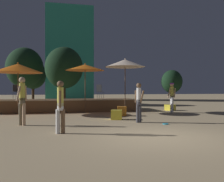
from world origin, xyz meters
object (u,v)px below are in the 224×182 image
(person_3, at_px, (172,96))
(bistro_chair_1, at_px, (16,90))
(patio_umbrella_2, at_px, (125,63))
(cube_seat_1, at_px, (117,115))
(patio_umbrella_0, at_px, (18,68))
(cube_seat_2, at_px, (170,107))
(person_2, at_px, (60,105))
(background_tree_2, at_px, (33,75))
(person_1, at_px, (139,101))
(frisbee_disc, at_px, (165,124))
(background_tree_1, at_px, (25,68))
(patio_umbrella_1, at_px, (85,68))
(person_0, at_px, (22,98))
(background_tree_3, at_px, (64,68))
(bistro_chair_0, at_px, (100,90))
(cube_seat_0, at_px, (122,111))
(background_tree_0, at_px, (172,82))

(person_3, bearing_deg, bistro_chair_1, -100.96)
(patio_umbrella_2, distance_m, cube_seat_1, 4.54)
(patio_umbrella_0, xyz_separation_m, cube_seat_2, (9.56, 0.55, -2.42))
(patio_umbrella_0, xyz_separation_m, bistro_chair_1, (-0.42, 1.87, -1.25))
(cube_seat_2, bearing_deg, person_2, -134.64)
(patio_umbrella_0, bearing_deg, background_tree_2, 91.93)
(patio_umbrella_0, height_order, cube_seat_2, patio_umbrella_0)
(cube_seat_2, distance_m, background_tree_2, 16.42)
(person_1, relative_size, frisbee_disc, 7.11)
(frisbee_disc, height_order, background_tree_2, background_tree_2)
(person_3, bearing_deg, cube_seat_1, -51.25)
(frisbee_disc, relative_size, background_tree_1, 0.04)
(cube_seat_1, xyz_separation_m, person_1, (0.70, -1.20, 0.69))
(person_1, xyz_separation_m, background_tree_1, (-6.67, 16.12, 2.67))
(patio_umbrella_1, bearing_deg, person_0, -123.04)
(cube_seat_2, bearing_deg, background_tree_3, 130.96)
(patio_umbrella_2, bearing_deg, person_1, -97.83)
(person_2, relative_size, person_3, 0.93)
(person_2, bearing_deg, cube_seat_2, -129.69)
(bistro_chair_0, distance_m, frisbee_disc, 6.99)
(person_1, xyz_separation_m, person_3, (3.40, 3.90, 0.13))
(patio_umbrella_0, distance_m, bistro_chair_1, 2.29)
(patio_umbrella_1, xyz_separation_m, cube_seat_1, (1.11, -3.47, -2.49))
(person_2, bearing_deg, patio_umbrella_2, -115.95)
(background_tree_1, bearing_deg, patio_umbrella_1, -67.02)
(person_0, distance_m, bistro_chair_0, 7.02)
(patio_umbrella_0, distance_m, bistro_chair_0, 5.15)
(cube_seat_0, xyz_separation_m, background_tree_0, (10.04, 14.89, 2.10))
(bistro_chair_0, bearing_deg, patio_umbrella_2, 171.52)
(patio_umbrella_1, xyz_separation_m, person_0, (-2.95, -4.53, -1.64))
(cube_seat_2, xyz_separation_m, person_1, (-3.96, -5.34, 0.71))
(patio_umbrella_0, xyz_separation_m, cube_seat_0, (5.55, -2.05, -2.36))
(person_0, bearing_deg, person_2, 160.65)
(cube_seat_1, height_order, bistro_chair_1, bistro_chair_1)
(patio_umbrella_2, height_order, background_tree_3, background_tree_3)
(patio_umbrella_2, height_order, cube_seat_1, patio_umbrella_2)
(person_2, height_order, background_tree_1, background_tree_1)
(patio_umbrella_0, relative_size, cube_seat_0, 5.19)
(person_3, bearing_deg, background_tree_3, -140.69)
(bistro_chair_1, distance_m, background_tree_2, 11.50)
(cube_seat_0, distance_m, bistro_chair_0, 3.40)
(patio_umbrella_1, height_order, background_tree_2, background_tree_2)
(patio_umbrella_2, xyz_separation_m, person_2, (-3.92, -6.56, -2.09))
(background_tree_2, height_order, background_tree_3, background_tree_3)
(cube_seat_1, bearing_deg, cube_seat_2, 41.60)
(bistro_chair_0, height_order, background_tree_1, background_tree_1)
(person_2, distance_m, background_tree_2, 20.35)
(person_0, bearing_deg, background_tree_0, -93.54)
(person_0, xyz_separation_m, background_tree_2, (-1.29, 17.91, 1.92))
(person_2, xyz_separation_m, background_tree_1, (-3.37, 18.14, 2.67))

